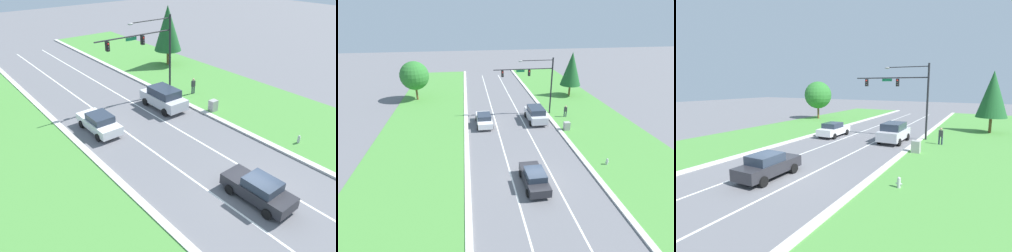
{
  "view_description": "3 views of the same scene",
  "coord_description": "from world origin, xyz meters",
  "views": [
    {
      "loc": [
        -13.57,
        -8.78,
        12.96
      ],
      "look_at": [
        -0.27,
        7.91,
        1.53
      ],
      "focal_mm": 35.0,
      "sensor_mm": 36.0,
      "label": 1
    },
    {
      "loc": [
        -5.14,
        -17.9,
        13.58
      ],
      "look_at": [
        -1.36,
        7.37,
        2.18
      ],
      "focal_mm": 28.0,
      "sensor_mm": 36.0,
      "label": 2
    },
    {
      "loc": [
        11.43,
        -11.75,
        5.68
      ],
      "look_at": [
        -1.0,
        11.06,
        1.6
      ],
      "focal_mm": 28.0,
      "sensor_mm": 36.0,
      "label": 3
    }
  ],
  "objects": [
    {
      "name": "ground_plane",
      "position": [
        0.0,
        0.0,
        0.0
      ],
      "size": [
        160.0,
        160.0,
        0.0
      ],
      "primitive_type": "plane",
      "color": "slate"
    },
    {
      "name": "curb_strip_right",
      "position": [
        5.65,
        0.0,
        0.07
      ],
      "size": [
        0.5,
        90.0,
        0.15
      ],
      "color": "beige",
      "rests_on": "ground_plane"
    },
    {
      "name": "curb_strip_left",
      "position": [
        -5.65,
        0.0,
        0.07
      ],
      "size": [
        0.5,
        90.0,
        0.15
      ],
      "color": "beige",
      "rests_on": "ground_plane"
    },
    {
      "name": "lane_stripe_inner_left",
      "position": [
        -1.8,
        0.0,
        0.0
      ],
      "size": [
        0.14,
        81.0,
        0.01
      ],
      "color": "white",
      "rests_on": "ground_plane"
    },
    {
      "name": "lane_stripe_inner_right",
      "position": [
        1.8,
        0.0,
        0.0
      ],
      "size": [
        0.14,
        81.0,
        0.01
      ],
      "color": "white",
      "rests_on": "ground_plane"
    },
    {
      "name": "traffic_signal_mast",
      "position": [
        3.85,
        15.63,
        5.24
      ],
      "size": [
        8.01,
        0.41,
        7.84
      ],
      "color": "black",
      "rests_on": "ground_plane"
    },
    {
      "name": "silver_suv",
      "position": [
        3.48,
        13.26,
        1.02
      ],
      "size": [
        2.26,
        4.8,
        1.96
      ],
      "rotation": [
        0.0,
        0.0,
        0.0
      ],
      "color": "silver",
      "rests_on": "ground_plane"
    },
    {
      "name": "charcoal_sedan",
      "position": [
        -0.12,
        -0.34,
        0.78
      ],
      "size": [
        1.97,
        4.36,
        1.54
      ],
      "rotation": [
        0.0,
        0.0,
        0.01
      ],
      "color": "#28282D",
      "rests_on": "ground_plane"
    },
    {
      "name": "white_sedan",
      "position": [
        -3.35,
        12.93,
        0.79
      ],
      "size": [
        2.06,
        4.59,
        1.55
      ],
      "rotation": [
        0.0,
        0.0,
        0.01
      ],
      "color": "white",
      "rests_on": "ground_plane"
    },
    {
      "name": "utility_cabinet",
      "position": [
        6.51,
        9.82,
        0.54
      ],
      "size": [
        0.7,
        0.6,
        1.08
      ],
      "color": "#9E9E99",
      "rests_on": "ground_plane"
    },
    {
      "name": "pedestrian",
      "position": [
        7.84,
        13.97,
        0.94
      ],
      "size": [
        0.4,
        0.23,
        1.69
      ],
      "rotation": [
        0.0,
        0.0,
        3.11
      ],
      "color": "#232842",
      "rests_on": "ground_plane"
    },
    {
      "name": "fire_hydrant",
      "position": [
        7.51,
        1.75,
        0.34
      ],
      "size": [
        0.34,
        0.2,
        0.7
      ],
      "color": "#B7B7BC",
      "rests_on": "ground_plane"
    },
    {
      "name": "conifer_near_right_tree",
      "position": [
        11.98,
        23.31,
        4.61
      ],
      "size": [
        3.39,
        3.39,
        7.34
      ],
      "color": "brown",
      "rests_on": "ground_plane"
    }
  ]
}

